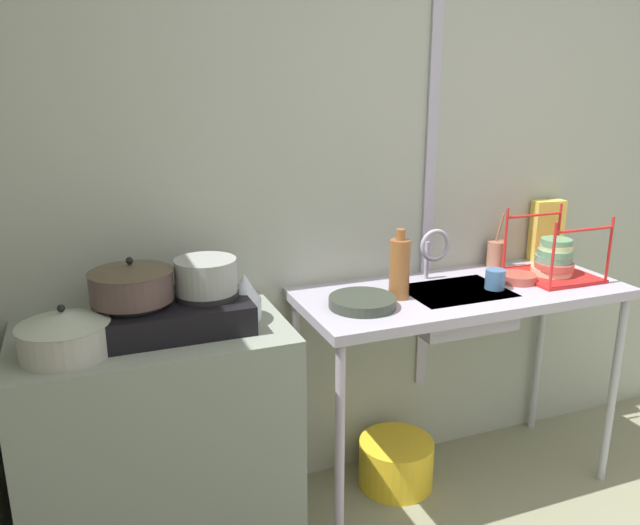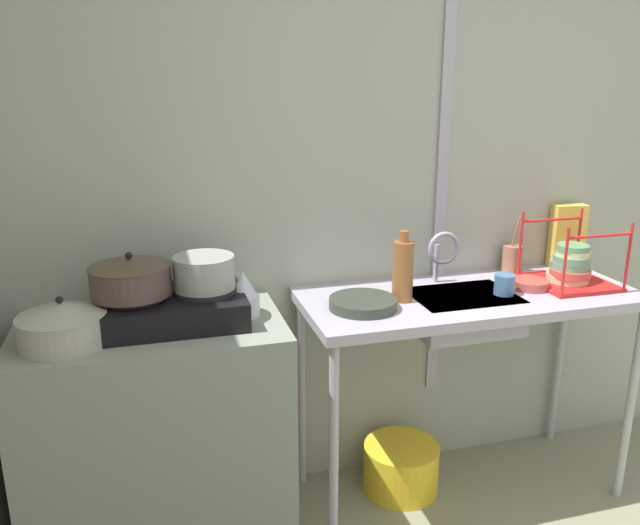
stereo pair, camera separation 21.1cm
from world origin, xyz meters
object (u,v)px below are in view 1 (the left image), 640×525
frying_pan (362,302)px  small_bowl_on_drainboard (518,278)px  dish_rack (554,261)px  cereal_box (546,231)px  bottle_by_sink (399,268)px  pot_beside_stove (64,333)px  utensil_jar (496,254)px  pot_on_right_burner (206,275)px  stove (172,313)px  faucet (434,248)px  cup_by_rack (495,279)px  bucket_on_floor (396,462)px  sink_basin (455,307)px  pot_on_left_burner (131,282)px  percolator (245,297)px

frying_pan → small_bowl_on_drainboard: 0.74m
dish_rack → cereal_box: bearing=57.7°
bottle_by_sink → pot_beside_stove: bearing=-175.4°
small_bowl_on_drainboard → utensil_jar: size_ratio=0.60×
pot_on_right_burner → cereal_box: 1.66m
cereal_box → stove: bearing=-165.3°
faucet → dish_rack: (0.53, -0.12, -0.08)m
faucet → bottle_by_sink: 0.26m
pot_beside_stove → cup_by_rack: pot_beside_stove is taller
frying_pan → utensil_jar: size_ratio=1.03×
stove → bucket_on_floor: (0.93, 0.07, -0.86)m
pot_beside_stove → cereal_box: cereal_box is taller
sink_basin → small_bowl_on_drainboard: bearing=-0.0°
cereal_box → bucket_on_floor: cereal_box is taller
pot_on_left_burner → faucet: pot_on_left_burner is taller
frying_pan → dish_rack: dish_rack is taller
bottle_by_sink → bucket_on_floor: (0.06, 0.07, -0.92)m
faucet → cereal_box: (0.67, 0.10, -0.01)m
frying_pan → small_bowl_on_drainboard: size_ratio=1.70×
cup_by_rack → small_bowl_on_drainboard: 0.15m
percolator → faucet: (0.84, 0.12, 0.07)m
pot_beside_stove → utensil_jar: utensil_jar is taller
stove → pot_beside_stove: bearing=-163.2°
pot_on_right_burner → sink_basin: (1.01, -0.01, -0.25)m
dish_rack → stove: bearing=179.9°
faucet → cereal_box: 0.67m
pot_on_right_burner → bucket_on_floor: pot_on_right_burner is taller
cereal_box → bucket_on_floor: (-0.84, -0.15, -0.94)m
dish_rack → cup_by_rack: size_ratio=3.94×
pot_beside_stove → utensil_jar: 1.85m
stove → utensil_jar: utensil_jar is taller
frying_pan → bottle_by_sink: bottle_by_sink is taller
frying_pan → pot_beside_stove: bearing=-176.9°
frying_pan → dish_rack: bearing=2.8°
utensil_jar → bucket_on_floor: 1.04m
pot_beside_stove → bucket_on_floor: bearing=7.7°
sink_basin → cereal_box: (0.64, 0.23, 0.21)m
bottle_by_sink → bucket_on_floor: bottle_by_sink is taller
stove → faucet: faucet is taller
sink_basin → bottle_by_sink: size_ratio=1.50×
sink_basin → frying_pan: 0.44m
pot_on_left_burner → cereal_box: cereal_box is taller
faucet → sink_basin: bearing=-76.6°
utensil_jar → pot_on_right_burner: bearing=-171.1°
cereal_box → bucket_on_floor: bearing=-162.1°
pot_beside_stove → pot_on_right_burner: bearing=12.5°
stove → dish_rack: (1.62, -0.00, 0.02)m
utensil_jar → percolator: bearing=-170.1°
sink_basin → bucket_on_floor: 0.76m
pot_on_right_burner → dish_rack: (1.50, -0.00, -0.10)m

